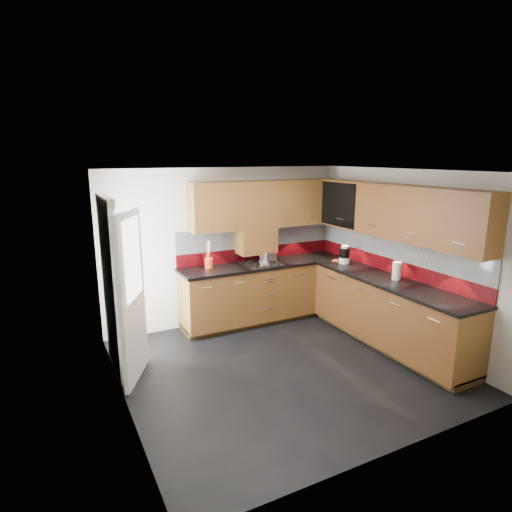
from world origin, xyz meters
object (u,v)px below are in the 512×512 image
utensil_pot (209,262)px  gas_hob (261,263)px  toaster (268,256)px  food_processor (345,255)px

utensil_pot → gas_hob: bearing=-8.9°
gas_hob → utensil_pot: (-0.81, 0.13, 0.08)m
utensil_pot → toaster: bearing=-2.4°
gas_hob → utensil_pot: utensil_pot is taller
food_processor → toaster: bearing=147.6°
gas_hob → utensil_pot: bearing=171.1°
utensil_pot → toaster: (0.98, -0.04, -0.01)m
gas_hob → food_processor: (1.17, -0.55, 0.11)m
gas_hob → toaster: (0.17, 0.09, 0.07)m
utensil_pot → food_processor: bearing=-18.8°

